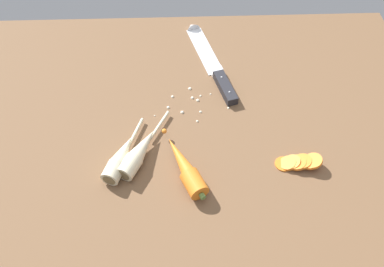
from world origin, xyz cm
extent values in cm
cube|color=brown|center=(0.00, 0.00, -2.00)|extent=(120.00, 90.00, 4.00)
cube|color=silver|center=(4.58, 28.91, 0.25)|extent=(9.67, 20.44, 0.50)
cone|color=silver|center=(1.54, 39.69, 0.25)|extent=(4.63, 3.96, 3.96)
cube|color=silver|center=(7.30, 19.29, 1.10)|extent=(3.37, 2.72, 2.20)
cube|color=#232328|center=(9.07, 13.03, 1.10)|extent=(5.69, 11.35, 2.20)
sphere|color=silver|center=(8.31, 15.73, 2.20)|extent=(0.50, 0.50, 0.50)
sphere|color=silver|center=(9.83, 10.34, 2.20)|extent=(0.50, 0.50, 0.50)
cylinder|color=orange|center=(0.13, -15.87, 2.10)|extent=(6.13, 6.80, 4.20)
cone|color=orange|center=(-2.64, -9.80, 2.10)|extent=(9.17, 13.79, 3.99)
sphere|color=orange|center=(-6.40, -1.55, 2.10)|extent=(1.20, 1.20, 1.20)
cylinder|color=#5B7F3D|center=(1.53, -18.94, 2.10)|extent=(1.51, 1.41, 1.20)
cylinder|color=beige|center=(-17.24, -12.31, 2.00)|extent=(5.23, 5.45, 4.00)
cone|color=beige|center=(-15.21, -6.60, 2.00)|extent=(6.18, 8.58, 3.80)
cylinder|color=beige|center=(-13.14, -0.75, 1.10)|extent=(3.47, 8.15, 0.70)
cylinder|color=brown|center=(-17.97, -14.37, 2.00)|extent=(2.74, 1.22, 2.80)
cylinder|color=beige|center=(-13.90, -11.11, 2.00)|extent=(5.78, 6.15, 4.00)
cone|color=beige|center=(-10.82, -5.10, 2.00)|extent=(7.32, 9.42, 3.80)
cylinder|color=beige|center=(-7.67, 1.06, 1.10)|extent=(4.88, 8.64, 0.70)
cylinder|color=brown|center=(-15.00, -13.27, 2.00)|extent=(2.63, 1.54, 2.80)
cylinder|color=orange|center=(20.12, -10.34, 0.35)|extent=(3.87, 3.87, 0.70)
cylinder|color=orange|center=(21.03, -10.44, 0.60)|extent=(3.74, 3.71, 2.22)
cylinder|color=orange|center=(21.93, -10.38, 0.84)|extent=(3.81, 3.80, 2.34)
cylinder|color=orange|center=(22.96, -10.67, 1.08)|extent=(4.02, 3.97, 1.93)
cylinder|color=orange|center=(24.14, -10.57, 1.33)|extent=(3.97, 3.91, 1.85)
cylinder|color=orange|center=(25.68, -10.94, 1.57)|extent=(3.82, 3.77, 2.07)
cylinder|color=orange|center=(26.28, -10.84, 1.82)|extent=(4.04, 4.01, 2.27)
sphere|color=silver|center=(-2.15, 5.88, 0.44)|extent=(0.89, 0.89, 0.89)
sphere|color=silver|center=(9.39, 6.93, 0.29)|extent=(0.57, 0.57, 0.57)
sphere|color=silver|center=(2.65, 11.34, 0.29)|extent=(0.58, 0.58, 0.58)
sphere|color=silver|center=(-5.59, 7.62, 0.40)|extent=(0.79, 0.79, 0.79)
sphere|color=silver|center=(10.06, 11.91, 0.28)|extent=(0.56, 0.56, 0.56)
sphere|color=silver|center=(9.86, 13.27, 0.26)|extent=(0.52, 0.52, 0.52)
sphere|color=silver|center=(2.41, 5.92, 0.23)|extent=(0.46, 0.46, 0.46)
sphere|color=silver|center=(2.39, 5.89, 0.34)|extent=(0.68, 0.68, 0.68)
sphere|color=silver|center=(1.87, 9.76, 0.42)|extent=(0.84, 0.84, 0.84)
sphere|color=silver|center=(-0.41, 13.96, 0.44)|extent=(0.88, 0.88, 0.88)
sphere|color=silver|center=(1.46, 2.88, 0.30)|extent=(0.60, 0.60, 0.60)
sphere|color=silver|center=(5.25, 11.86, 0.23)|extent=(0.46, 0.46, 0.46)
sphere|color=silver|center=(0.52, 10.67, 0.40)|extent=(0.79, 0.79, 0.79)
sphere|color=silver|center=(-8.92, 5.02, 0.21)|extent=(0.41, 0.41, 0.41)
sphere|color=silver|center=(-4.52, 11.28, 0.37)|extent=(0.74, 0.74, 0.74)
camera|label=1|loc=(-2.02, -59.63, 74.45)|focal=37.55mm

